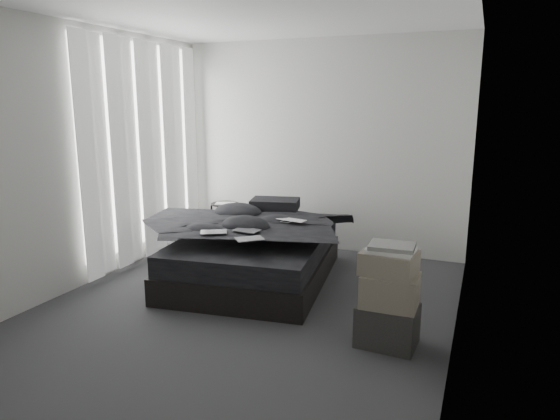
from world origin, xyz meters
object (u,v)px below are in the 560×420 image
at_px(laptop, 289,215).
at_px(box_lower, 387,325).
at_px(side_stand, 225,228).
at_px(bed, 255,267).

relative_size(laptop, box_lower, 0.71).
bearing_deg(box_lower, side_stand, 144.18).
xyz_separation_m(laptop, side_stand, (-1.11, 0.66, -0.41)).
height_order(side_stand, box_lower, side_stand).
height_order(laptop, side_stand, laptop).
xyz_separation_m(bed, box_lower, (1.57, -0.93, 0.03)).
relative_size(bed, side_stand, 3.17).
bearing_deg(bed, side_stand, 127.82).
bearing_deg(laptop, side_stand, 159.85).
distance_m(side_stand, box_lower, 2.88).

